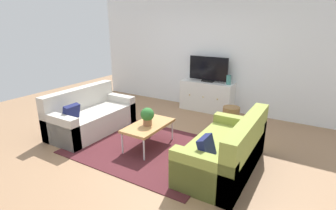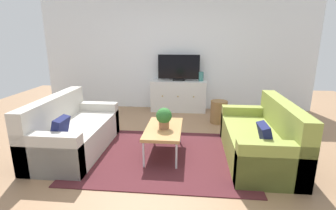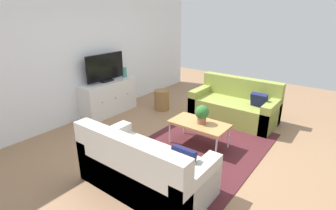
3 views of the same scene
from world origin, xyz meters
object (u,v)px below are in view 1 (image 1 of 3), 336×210
object	(u,v)px
wicker_basket	(231,118)
couch_right_side	(228,153)
coffee_table	(148,126)
potted_plant	(147,116)
flat_screen_tv	(208,69)
couch_left_side	(89,117)
glass_vase	(229,80)
tv_console	(207,96)

from	to	relation	value
wicker_basket	couch_right_side	bearing A→B (deg)	-73.10
coffee_table	wicker_basket	xyz separation A→B (m)	(0.96, 1.55, -0.16)
potted_plant	flat_screen_tv	world-z (taller)	flat_screen_tv
couch_left_side	glass_vase	distance (m)	3.17
couch_left_side	potted_plant	size ratio (longest dim) A/B	5.43
flat_screen_tv	wicker_basket	world-z (taller)	flat_screen_tv
flat_screen_tv	coffee_table	bearing A→B (deg)	-92.06
glass_vase	tv_console	bearing A→B (deg)	-179.99
potted_plant	flat_screen_tv	xyz separation A→B (m)	(0.07, 2.41, 0.42)
couch_left_side	glass_vase	world-z (taller)	glass_vase
couch_left_side	wicker_basket	world-z (taller)	couch_left_side
couch_left_side	wicker_basket	distance (m)	2.86
couch_right_side	potted_plant	size ratio (longest dim) A/B	5.43
couch_right_side	glass_vase	world-z (taller)	glass_vase
tv_console	glass_vase	distance (m)	0.70
couch_right_side	flat_screen_tv	xyz separation A→B (m)	(-1.35, 2.39, 0.73)
flat_screen_tv	potted_plant	bearing A→B (deg)	-91.77
coffee_table	glass_vase	bearing A→B (deg)	75.60
couch_right_side	flat_screen_tv	distance (m)	2.85
flat_screen_tv	glass_vase	distance (m)	0.55
couch_right_side	potted_plant	xyz separation A→B (m)	(-1.43, -0.01, 0.31)
couch_right_side	wicker_basket	bearing A→B (deg)	106.90
couch_right_side	glass_vase	xyz separation A→B (m)	(-0.83, 2.37, 0.54)
potted_plant	glass_vase	xyz separation A→B (m)	(0.59, 2.39, 0.23)
couch_right_side	wicker_basket	xyz separation A→B (m)	(-0.48, 1.57, -0.06)
coffee_table	flat_screen_tv	bearing A→B (deg)	87.94
couch_right_side	potted_plant	distance (m)	1.46
couch_right_side	potted_plant	bearing A→B (deg)	-179.51
tv_console	glass_vase	xyz separation A→B (m)	(0.52, 0.00, 0.47)
couch_left_side	couch_right_side	size ratio (longest dim) A/B	1.00
couch_right_side	potted_plant	world-z (taller)	couch_right_side
wicker_basket	potted_plant	bearing A→B (deg)	-120.87
potted_plant	coffee_table	bearing A→B (deg)	105.87
tv_console	flat_screen_tv	bearing A→B (deg)	90.00
tv_console	wicker_basket	bearing A→B (deg)	-42.49
tv_console	couch_left_side	bearing A→B (deg)	-122.58
glass_vase	wicker_basket	world-z (taller)	glass_vase
tv_console	wicker_basket	distance (m)	1.19
tv_console	wicker_basket	size ratio (longest dim) A/B	2.79
glass_vase	potted_plant	bearing A→B (deg)	-103.94
glass_vase	coffee_table	bearing A→B (deg)	-104.40
glass_vase	wicker_basket	size ratio (longest dim) A/B	0.47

